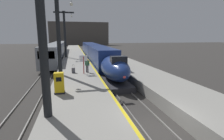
{
  "coord_description": "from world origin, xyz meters",
  "views": [
    {
      "loc": [
        -4.45,
        -8.25,
        5.29
      ],
      "look_at": [
        -0.49,
        9.31,
        1.8
      ],
      "focal_mm": 27.78,
      "sensor_mm": 36.0,
      "label": 1
    }
  ],
  "objects": [
    {
      "name": "rail_secondary_right",
      "position": [
        -7.35,
        27.5,
        0.06
      ],
      "size": [
        0.08,
        110.0,
        0.12
      ],
      "primitive_type": "cube",
      "color": "slate",
      "rests_on": "ground"
    },
    {
      "name": "rolling_suitcase",
      "position": [
        -4.49,
        12.33,
        1.35
      ],
      "size": [
        0.4,
        0.22,
        0.98
      ],
      "color": "#4C4C51",
      "rests_on": "platform_left"
    },
    {
      "name": "highspeed_train_main",
      "position": [
        0.0,
        25.3,
        1.92
      ],
      "size": [
        2.92,
        38.94,
        3.6
      ],
      "color": "navy",
      "rests_on": "ground"
    },
    {
      "name": "ground_plane",
      "position": [
        0.0,
        0.0,
        0.0
      ],
      "size": [
        260.0,
        260.0,
        0.0
      ],
      "primitive_type": "plane",
      "color": "#33302D"
    },
    {
      "name": "ticket_machine_yellow",
      "position": [
        -5.55,
        4.9,
        1.79
      ],
      "size": [
        0.76,
        0.62,
        1.6
      ],
      "color": "yellow",
      "rests_on": "platform_left"
    },
    {
      "name": "rail_secondary_left",
      "position": [
        -8.85,
        27.5,
        0.06
      ],
      "size": [
        0.08,
        110.0,
        0.12
      ],
      "primitive_type": "cube",
      "color": "slate",
      "rests_on": "ground"
    },
    {
      "name": "regional_train_adjacent",
      "position": [
        -8.1,
        35.3,
        2.13
      ],
      "size": [
        2.85,
        36.6,
        3.8
      ],
      "color": "gray",
      "rests_on": "ground"
    },
    {
      "name": "rail_main_left",
      "position": [
        -0.75,
        27.5,
        0.06
      ],
      "size": [
        0.08,
        110.0,
        0.12
      ],
      "primitive_type": "cube",
      "color": "slate",
      "rests_on": "ground"
    },
    {
      "name": "terminus_back_wall",
      "position": [
        0.0,
        102.0,
        7.0
      ],
      "size": [
        36.0,
        2.0,
        14.0
      ],
      "primitive_type": "cube",
      "color": "#4C4742",
      "rests_on": "ground"
    },
    {
      "name": "station_column_near",
      "position": [
        -5.84,
        1.04,
        6.44
      ],
      "size": [
        4.0,
        0.68,
        8.75
      ],
      "color": "black",
      "rests_on": "platform_left"
    },
    {
      "name": "station_column_far",
      "position": [
        -5.9,
        28.87,
        6.58
      ],
      "size": [
        4.0,
        0.68,
        9.2
      ],
      "color": "black",
      "rests_on": "platform_left"
    },
    {
      "name": "rail_main_right",
      "position": [
        0.75,
        27.5,
        0.06
      ],
      "size": [
        0.08,
        110.0,
        0.12
      ],
      "primitive_type": "cube",
      "color": "slate",
      "rests_on": "ground"
    },
    {
      "name": "station_column_mid",
      "position": [
        -5.9,
        11.7,
        6.25
      ],
      "size": [
        4.0,
        0.68,
        8.58
      ],
      "color": "black",
      "rests_on": "platform_left"
    },
    {
      "name": "platform_left_safety_stripe",
      "position": [
        -1.77,
        24.75,
        1.05
      ],
      "size": [
        0.2,
        107.8,
        0.01
      ],
      "primitive_type": "cube",
      "color": "yellow",
      "rests_on": "platform_left"
    },
    {
      "name": "departure_info_board",
      "position": [
        -3.3,
        11.66,
        2.56
      ],
      "size": [
        0.9,
        0.1,
        2.12
      ],
      "color": "maroon",
      "rests_on": "platform_left"
    },
    {
      "name": "passenger_near_edge",
      "position": [
        -2.86,
        12.29,
        2.04
      ],
      "size": [
        0.51,
        0.38,
        1.69
      ],
      "color": "#23232D",
      "rests_on": "platform_left"
    },
    {
      "name": "platform_right",
      "position": [
        4.05,
        24.75,
        0.53
      ],
      "size": [
        4.8,
        110.0,
        1.05
      ],
      "primitive_type": "cube",
      "color": "gray",
      "rests_on": "ground"
    },
    {
      "name": "platform_left",
      "position": [
        -4.05,
        24.75,
        0.53
      ],
      "size": [
        4.8,
        110.0,
        1.05
      ],
      "primitive_type": "cube",
      "color": "gray",
      "rests_on": "ground"
    }
  ]
}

